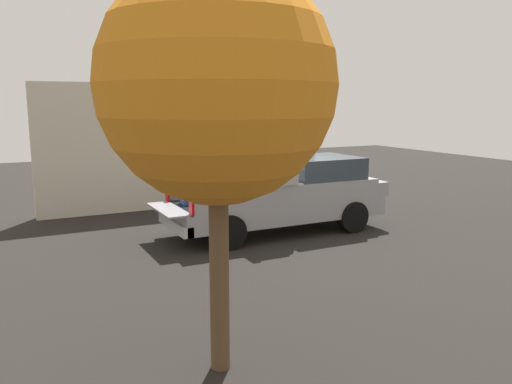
% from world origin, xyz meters
% --- Properties ---
extents(ground_plane, '(40.00, 40.00, 0.00)m').
position_xyz_m(ground_plane, '(0.00, 0.00, 0.00)').
color(ground_plane, black).
extents(pickup_truck, '(6.05, 2.06, 2.23)m').
position_xyz_m(pickup_truck, '(0.36, -0.00, 0.98)').
color(pickup_truck, gray).
rests_on(pickup_truck, ground_plane).
extents(building_facade, '(9.37, 0.36, 3.89)m').
position_xyz_m(building_facade, '(-0.79, 4.35, 1.94)').
color(building_facade, beige).
rests_on(building_facade, ground_plane).
extents(tree_background, '(2.81, 2.81, 4.94)m').
position_xyz_m(tree_background, '(-3.98, -5.67, 3.52)').
color(tree_background, brown).
rests_on(tree_background, ground_plane).
extents(trash_can, '(0.60, 0.60, 0.98)m').
position_xyz_m(trash_can, '(3.56, 2.96, 0.50)').
color(trash_can, '#2D2D33').
rests_on(trash_can, ground_plane).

